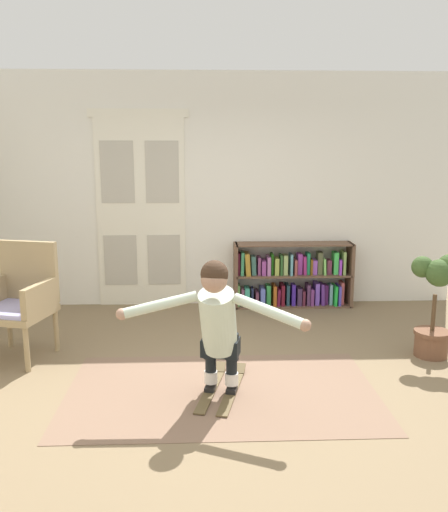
% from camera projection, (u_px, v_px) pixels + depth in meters
% --- Properties ---
extents(ground_plane, '(7.20, 7.20, 0.00)m').
position_uv_depth(ground_plane, '(231.00, 389.00, 4.51)').
color(ground_plane, '#796549').
extents(back_wall, '(6.00, 0.10, 2.90)m').
position_uv_depth(back_wall, '(220.00, 191.00, 6.77)').
color(back_wall, silver).
rests_on(back_wall, ground).
extents(double_door, '(1.22, 0.05, 2.45)m').
position_uv_depth(double_door, '(141.00, 209.00, 6.71)').
color(double_door, silver).
rests_on(double_door, ground).
extents(rug, '(2.56, 1.56, 0.01)m').
position_uv_depth(rug, '(221.00, 391.00, 4.46)').
color(rug, '#7C5F4C').
rests_on(rug, ground).
extents(bookshelf, '(1.50, 0.30, 0.81)m').
position_uv_depth(bookshelf, '(291.00, 278.00, 6.81)').
color(bookshelf, brown).
rests_on(bookshelf, ground).
extents(wicker_chair, '(0.73, 0.73, 1.10)m').
position_uv_depth(wicker_chair, '(19.00, 298.00, 5.12)').
color(wicker_chair, '#9D865E').
rests_on(wicker_chair, ground).
extents(potted_plant, '(0.46, 0.36, 1.02)m').
position_uv_depth(potted_plant, '(436.00, 300.00, 5.10)').
color(potted_plant, brown).
rests_on(potted_plant, ground).
extents(skis_pair, '(0.47, 0.93, 0.07)m').
position_uv_depth(skis_pair, '(222.00, 388.00, 4.48)').
color(skis_pair, brown).
rests_on(skis_pair, rug).
extents(person_skier, '(1.44, 0.74, 1.10)m').
position_uv_depth(person_skier, '(218.00, 319.00, 4.18)').
color(person_skier, white).
rests_on(person_skier, skis_pair).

